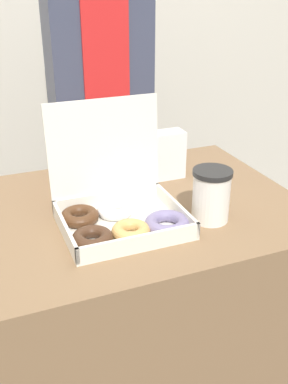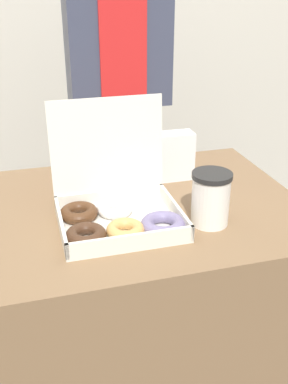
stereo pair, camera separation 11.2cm
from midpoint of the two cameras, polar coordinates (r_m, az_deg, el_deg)
name	(u,v)px [view 2 (the right image)]	position (r m, az deg, el deg)	size (l,w,h in m)	color
table	(133,314)	(1.40, 0.89, -15.36)	(0.91, 0.67, 0.74)	brown
donut_box	(116,208)	(1.09, -0.67, -2.17)	(0.32, 0.27, 0.28)	silver
coffee_cup	(211,198)	(1.10, 11.36, -0.85)	(0.10, 0.10, 0.13)	silver
napkin_holder	(173,156)	(1.33, 6.05, 4.51)	(0.12, 0.06, 0.14)	silver
person_customer	(119,95)	(1.64, -1.21, 12.18)	(0.35, 0.20, 1.64)	#4C4742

